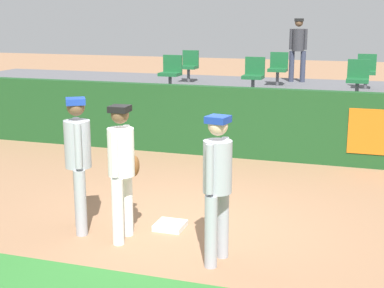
% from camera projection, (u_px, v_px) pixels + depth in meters
% --- Properties ---
extents(ground_plane, '(60.00, 60.00, 0.00)m').
position_uv_depth(ground_plane, '(180.00, 226.00, 8.00)').
color(ground_plane, '#936B4C').
extents(first_base, '(0.40, 0.40, 0.08)m').
position_uv_depth(first_base, '(170.00, 226.00, 7.89)').
color(first_base, white).
rests_on(first_base, ground_plane).
extents(player_fielder_home, '(0.36, 0.57, 1.82)m').
position_uv_depth(player_fielder_home, '(122.00, 164.00, 7.29)').
color(player_fielder_home, white).
rests_on(player_fielder_home, ground_plane).
extents(player_runner_visitor, '(0.40, 0.50, 1.81)m').
position_uv_depth(player_runner_visitor, '(217.00, 179.00, 6.60)').
color(player_runner_visitor, '#9EA3AD').
rests_on(player_runner_visitor, ground_plane).
extents(player_coach_visitor, '(0.49, 0.49, 1.86)m').
position_uv_depth(player_coach_visitor, '(78.00, 155.00, 7.58)').
color(player_coach_visitor, '#9EA3AD').
rests_on(player_coach_visitor, ground_plane).
extents(field_wall, '(18.00, 0.26, 1.48)m').
position_uv_depth(field_wall, '(245.00, 123.00, 11.62)').
color(field_wall, '#19471E').
rests_on(field_wall, ground_plane).
extents(bleacher_platform, '(18.00, 4.80, 1.15)m').
position_uv_depth(bleacher_platform, '(267.00, 111.00, 14.05)').
color(bleacher_platform, '#59595E').
rests_on(bleacher_platform, ground_plane).
extents(seat_back_left, '(0.45, 0.44, 0.84)m').
position_uv_depth(seat_back_left, '(189.00, 64.00, 15.11)').
color(seat_back_left, '#4C4C51').
rests_on(seat_back_left, bleacher_platform).
extents(seat_back_center, '(0.46, 0.44, 0.84)m').
position_uv_depth(seat_back_center, '(278.00, 67.00, 14.39)').
color(seat_back_center, '#4C4C51').
rests_on(seat_back_center, bleacher_platform).
extents(seat_front_center, '(0.46, 0.44, 0.84)m').
position_uv_depth(seat_front_center, '(254.00, 73.00, 12.80)').
color(seat_front_center, '#4C4C51').
rests_on(seat_front_center, bleacher_platform).
extents(seat_front_left, '(0.47, 0.44, 0.84)m').
position_uv_depth(seat_front_left, '(171.00, 71.00, 13.40)').
color(seat_front_left, '#4C4C51').
rests_on(seat_front_left, bleacher_platform).
extents(seat_front_right, '(0.47, 0.44, 0.84)m').
position_uv_depth(seat_front_right, '(358.00, 77.00, 12.11)').
color(seat_front_right, '#4C4C51').
rests_on(seat_front_right, bleacher_platform).
extents(seat_back_right, '(0.45, 0.44, 0.84)m').
position_uv_depth(seat_back_right, '(366.00, 69.00, 13.74)').
color(seat_back_right, '#4C4C51').
rests_on(seat_back_right, bleacher_platform).
extents(spectator_hooded, '(0.47, 0.33, 1.68)m').
position_uv_depth(spectator_hooded, '(298.00, 45.00, 14.98)').
color(spectator_hooded, '#33384C').
rests_on(spectator_hooded, bleacher_platform).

